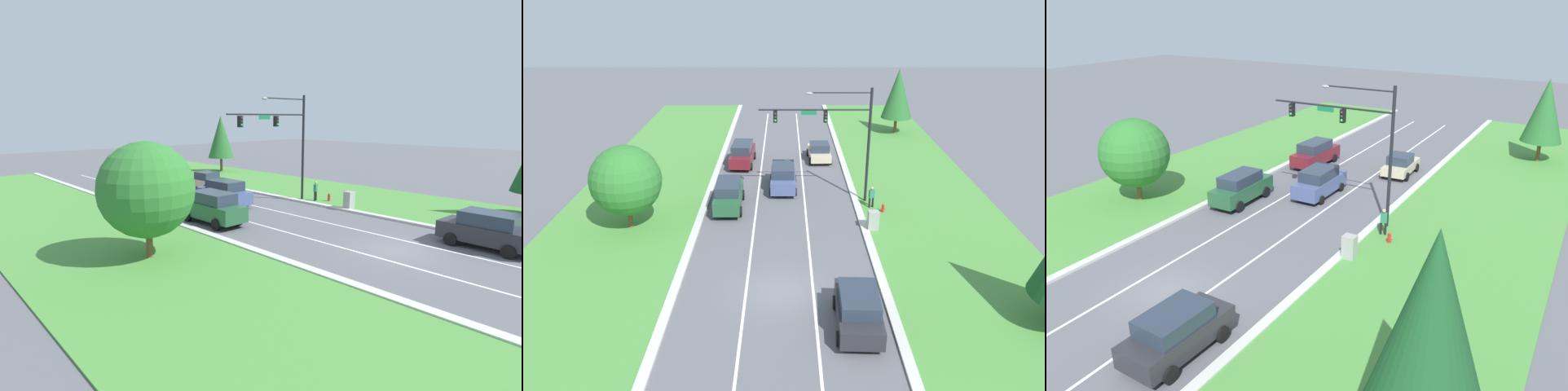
{
  "view_description": "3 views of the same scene",
  "coord_description": "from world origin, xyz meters",
  "views": [
    {
      "loc": [
        -19.11,
        -10.03,
        6.81
      ],
      "look_at": [
        -0.89,
        9.49,
        1.69
      ],
      "focal_mm": 28.0,
      "sensor_mm": 36.0,
      "label": 1
    },
    {
      "loc": [
        0.23,
        -23.19,
        15.2
      ],
      "look_at": [
        0.27,
        7.89,
        2.26
      ],
      "focal_mm": 35.0,
      "sensor_mm": 36.0,
      "label": 2
    },
    {
      "loc": [
        16.47,
        -14.75,
        13.1
      ],
      "look_at": [
        1.92,
        10.09,
        1.9
      ],
      "focal_mm": 35.0,
      "sensor_mm": 36.0,
      "label": 3
    }
  ],
  "objects": [
    {
      "name": "burgundy_suv",
      "position": [
        -3.54,
        20.78,
        1.05
      ],
      "size": [
        2.22,
        5.12,
        2.05
      ],
      "rotation": [
        0.0,
        0.0,
        -0.04
      ],
      "color": "maroon",
      "rests_on": "ground_plane"
    },
    {
      "name": "ground_plane",
      "position": [
        0.0,
        0.0,
        0.0
      ],
      "size": [
        160.0,
        160.0,
        0.0
      ],
      "primitive_type": "plane",
      "color": "#5B5B60"
    },
    {
      "name": "fire_hydrant",
      "position": [
        7.34,
        10.08,
        0.34
      ],
      "size": [
        0.34,
        0.2,
        0.7
      ],
      "color": "red",
      "rests_on": "ground_plane"
    },
    {
      "name": "conifer_far_right_tree",
      "position": [
        12.43,
        31.14,
        4.44
      ],
      "size": [
        3.29,
        3.29,
        7.08
      ],
      "color": "brown",
      "rests_on": "ground_plane"
    },
    {
      "name": "conifer_near_right_tree",
      "position": [
        13.54,
        -3.13,
        4.76
      ],
      "size": [
        3.74,
        3.74,
        7.76
      ],
      "color": "brown",
      "rests_on": "ground_plane"
    },
    {
      "name": "pedestrian",
      "position": [
        6.62,
        10.93,
        0.94
      ],
      "size": [
        0.43,
        0.32,
        1.69
      ],
      "rotation": [
        0.0,
        0.0,
        3.44
      ],
      "color": "black",
      "rests_on": "ground_plane"
    },
    {
      "name": "lane_stripe_inner_left",
      "position": [
        -1.8,
        0.0,
        0.0
      ],
      "size": [
        0.14,
        81.0,
        0.01
      ],
      "color": "white",
      "rests_on": "ground_plane"
    },
    {
      "name": "lane_stripe_inner_right",
      "position": [
        1.8,
        0.0,
        0.0
      ],
      "size": [
        0.14,
        81.0,
        0.01
      ],
      "color": "white",
      "rests_on": "ground_plane"
    },
    {
      "name": "curb_strip_right",
      "position": [
        5.65,
        0.0,
        0.07
      ],
      "size": [
        0.5,
        90.0,
        0.15
      ],
      "color": "beige",
      "rests_on": "ground_plane"
    },
    {
      "name": "forest_suv",
      "position": [
        -3.8,
        10.97,
        1.09
      ],
      "size": [
        2.12,
        5.02,
        2.1
      ],
      "rotation": [
        0.0,
        0.0,
        0.02
      ],
      "color": "#235633",
      "rests_on": "ground_plane"
    },
    {
      "name": "champagne_sedan",
      "position": [
        3.51,
        22.0,
        0.84
      ],
      "size": [
        2.2,
        4.26,
        1.69
      ],
      "rotation": [
        0.0,
        0.0,
        0.04
      ],
      "color": "beige",
      "rests_on": "ground_plane"
    },
    {
      "name": "charcoal_suv",
      "position": [
        3.76,
        -3.07,
        1.01
      ],
      "size": [
        2.32,
        4.65,
        1.95
      ],
      "rotation": [
        0.0,
        0.0,
        -0.04
      ],
      "color": "#28282D",
      "rests_on": "ground_plane"
    },
    {
      "name": "grass_verge_right",
      "position": [
        10.9,
        0.0,
        0.04
      ],
      "size": [
        10.0,
        90.0,
        0.08
      ],
      "color": "#4C8E3D",
      "rests_on": "ground_plane"
    },
    {
      "name": "oak_near_left_tree",
      "position": [
        -10.07,
        7.65,
        3.42
      ],
      "size": [
        4.64,
        4.64,
        5.75
      ],
      "color": "brown",
      "rests_on": "ground_plane"
    },
    {
      "name": "utility_cabinet",
      "position": [
        6.17,
        7.31,
        0.69
      ],
      "size": [
        0.7,
        0.6,
        1.37
      ],
      "color": "#9E9E99",
      "rests_on": "ground_plane"
    },
    {
      "name": "curb_strip_left",
      "position": [
        -5.65,
        0.0,
        0.07
      ],
      "size": [
        0.5,
        90.0,
        0.15
      ],
      "color": "beige",
      "rests_on": "ground_plane"
    },
    {
      "name": "slate_blue_suv",
      "position": [
        0.16,
        14.81,
        1.02
      ],
      "size": [
        2.14,
        4.8,
        2.02
      ],
      "rotation": [
        0.0,
        0.0,
        0.0
      ],
      "color": "#475684",
      "rests_on": "ground_plane"
    },
    {
      "name": "traffic_signal_mast",
      "position": [
        4.15,
        12.15,
        5.7
      ],
      "size": [
        8.04,
        0.41,
        8.59
      ],
      "color": "black",
      "rests_on": "ground_plane"
    }
  ]
}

